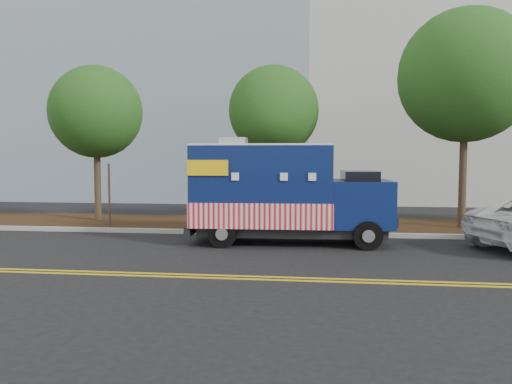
# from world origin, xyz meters

# --- Properties ---
(ground) EXTENTS (120.00, 120.00, 0.00)m
(ground) POSITION_xyz_m (0.00, 0.00, 0.00)
(ground) COLOR black
(ground) RESTS_ON ground
(curb) EXTENTS (120.00, 0.18, 0.15)m
(curb) POSITION_xyz_m (0.00, 1.40, 0.07)
(curb) COLOR #9E9E99
(curb) RESTS_ON ground
(mulch_strip) EXTENTS (120.00, 4.00, 0.15)m
(mulch_strip) POSITION_xyz_m (0.00, 3.50, 0.07)
(mulch_strip) COLOR black
(mulch_strip) RESTS_ON ground
(centerline_near) EXTENTS (120.00, 0.10, 0.01)m
(centerline_near) POSITION_xyz_m (0.00, -4.45, 0.01)
(centerline_near) COLOR gold
(centerline_near) RESTS_ON ground
(centerline_far) EXTENTS (120.00, 0.10, 0.01)m
(centerline_far) POSITION_xyz_m (0.00, -4.70, 0.01)
(centerline_far) COLOR gold
(centerline_far) RESTS_ON ground
(tree_a) EXTENTS (3.58, 3.58, 6.17)m
(tree_a) POSITION_xyz_m (-6.08, 3.48, 4.37)
(tree_a) COLOR #38281C
(tree_a) RESTS_ON ground
(tree_b) EXTENTS (3.38, 3.38, 6.06)m
(tree_b) POSITION_xyz_m (0.85, 3.65, 4.35)
(tree_b) COLOR #38281C
(tree_b) RESTS_ON ground
(tree_c) EXTENTS (4.61, 4.61, 7.75)m
(tree_c) POSITION_xyz_m (7.57, 3.10, 5.43)
(tree_c) COLOR #38281C
(tree_c) RESTS_ON ground
(sign_post) EXTENTS (0.06, 0.06, 2.40)m
(sign_post) POSITION_xyz_m (-4.77, 1.57, 1.20)
(sign_post) COLOR #473828
(sign_post) RESTS_ON ground
(food_truck) EXTENTS (6.20, 2.53, 3.22)m
(food_truck) POSITION_xyz_m (1.39, 0.02, 1.46)
(food_truck) COLOR black
(food_truck) RESTS_ON ground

